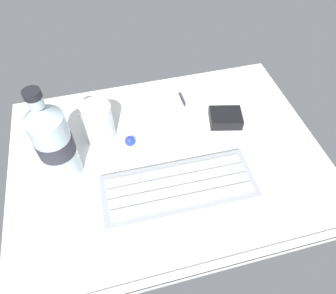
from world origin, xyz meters
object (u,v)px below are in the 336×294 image
keyboard (178,188)px  juice_cup (98,123)px  handheld_device (156,104)px  charger_block (226,118)px  water_bottle (54,142)px  trackball_mouse (130,141)px

keyboard → juice_cup: (-12.51, 17.24, 3.10)cm
handheld_device → charger_block: size_ratio=1.85×
water_bottle → charger_block: (35.40, 4.71, -7.81)cm
juice_cup → water_bottle: bearing=-136.4°
handheld_device → trackball_mouse: (-7.93, -9.82, 0.37)cm
juice_cup → trackball_mouse: (5.69, -3.99, -2.81)cm
water_bottle → charger_block: water_bottle is taller
keyboard → charger_block: charger_block is taller
keyboard → water_bottle: 24.01cm
handheld_device → juice_cup: size_ratio=1.52×
water_bottle → charger_block: bearing=7.6°
keyboard → charger_block: size_ratio=4.17×
handheld_device → trackball_mouse: 12.63cm
juice_cup → trackball_mouse: size_ratio=3.86×
juice_cup → charger_block: juice_cup is taller
water_bottle → trackball_mouse: (13.51, 3.44, -7.91)cm
keyboard → trackball_mouse: size_ratio=13.27×
charger_block → trackball_mouse: bearing=-176.7°
keyboard → handheld_device: keyboard is taller
keyboard → trackball_mouse: (-6.82, 13.24, 0.29)cm
keyboard → juice_cup: juice_cup is taller
keyboard → handheld_device: (1.11, 23.07, -0.08)cm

